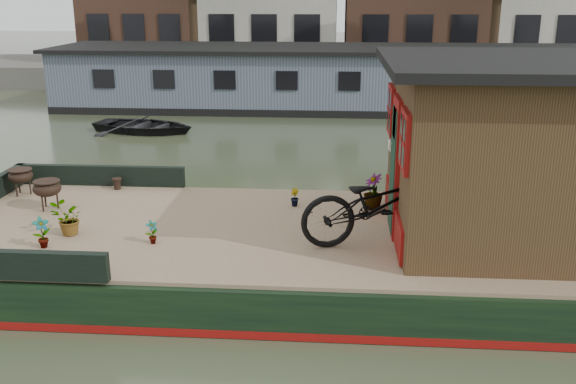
# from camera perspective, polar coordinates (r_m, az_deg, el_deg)

# --- Properties ---
(ground) EXTENTS (120.00, 120.00, 0.00)m
(ground) POSITION_cam_1_polar(r_m,az_deg,el_deg) (9.42, 6.44, -7.11)
(ground) COLOR #2E3421
(ground) RESTS_ON ground
(houseboat_hull) EXTENTS (14.01, 4.02, 0.60)m
(houseboat_hull) POSITION_cam_1_polar(r_m,az_deg,el_deg) (9.35, -1.72, -5.37)
(houseboat_hull) COLOR black
(houseboat_hull) RESTS_ON ground
(houseboat_deck) EXTENTS (11.80, 3.80, 0.05)m
(houseboat_deck) POSITION_cam_1_polar(r_m,az_deg,el_deg) (9.18, 6.57, -3.56)
(houseboat_deck) COLOR #977B5D
(houseboat_deck) RESTS_ON houseboat_hull
(bow_bulwark) EXTENTS (3.00, 4.00, 0.35)m
(bow_bulwark) POSITION_cam_1_polar(r_m,az_deg,el_deg) (10.23, -23.05, -1.48)
(bow_bulwark) COLOR black
(bow_bulwark) RESTS_ON houseboat_deck
(cabin) EXTENTS (4.00, 3.50, 2.42)m
(cabin) POSITION_cam_1_polar(r_m,az_deg,el_deg) (9.18, 20.64, 3.61)
(cabin) COLOR #322213
(cabin) RESTS_ON houseboat_deck
(bicycle) EXTENTS (2.25, 1.26, 1.12)m
(bicycle) POSITION_cam_1_polar(r_m,az_deg,el_deg) (8.55, 8.15, -1.05)
(bicycle) COLOR black
(bicycle) RESTS_ON houseboat_deck
(potted_plant_a) EXTENTS (0.27, 0.26, 0.43)m
(potted_plant_a) POSITION_cam_1_polar(r_m,az_deg,el_deg) (9.03, -21.03, -3.38)
(potted_plant_a) COLOR brown
(potted_plant_a) RESTS_ON houseboat_deck
(potted_plant_b) EXTENTS (0.18, 0.20, 0.28)m
(potted_plant_b) POSITION_cam_1_polar(r_m,az_deg,el_deg) (10.11, 0.57, -0.46)
(potted_plant_b) COLOR brown
(potted_plant_b) RESTS_ON houseboat_deck
(potted_plant_c) EXTENTS (0.56, 0.56, 0.47)m
(potted_plant_c) POSITION_cam_1_polar(r_m,az_deg,el_deg) (9.37, -19.00, -2.29)
(potted_plant_c) COLOR brown
(potted_plant_c) RESTS_ON houseboat_deck
(potted_plant_d) EXTENTS (0.42, 0.42, 0.55)m
(potted_plant_d) POSITION_cam_1_polar(r_m,az_deg,el_deg) (10.04, 7.58, 0.06)
(potted_plant_d) COLOR brown
(potted_plant_d) RESTS_ON houseboat_deck
(potted_plant_e) EXTENTS (0.20, 0.21, 0.33)m
(potted_plant_e) POSITION_cam_1_polar(r_m,az_deg,el_deg) (8.78, -11.99, -3.50)
(potted_plant_e) COLOR #A66030
(potted_plant_e) RESTS_ON houseboat_deck
(brazier_front) EXTENTS (0.49, 0.49, 0.46)m
(brazier_front) POSITION_cam_1_polar(r_m,az_deg,el_deg) (10.61, -20.57, -0.24)
(brazier_front) COLOR black
(brazier_front) RESTS_ON houseboat_deck
(brazier_rear) EXTENTS (0.47, 0.47, 0.44)m
(brazier_rear) POSITION_cam_1_polar(r_m,az_deg,el_deg) (11.54, -22.62, 0.84)
(brazier_rear) COLOR black
(brazier_rear) RESTS_ON houseboat_deck
(bollard_port) EXTENTS (0.17, 0.17, 0.20)m
(bollard_port) POSITION_cam_1_polar(r_m,az_deg,el_deg) (11.37, -14.94, 0.72)
(bollard_port) COLOR black
(bollard_port) RESTS_ON houseboat_deck
(dinghy) EXTENTS (3.42, 2.78, 0.62)m
(dinghy) POSITION_cam_1_polar(r_m,az_deg,el_deg) (19.19, -12.68, 6.16)
(dinghy) COLOR black
(dinghy) RESTS_ON ground
(far_houseboat) EXTENTS (20.40, 4.40, 2.11)m
(far_houseboat) POSITION_cam_1_polar(r_m,az_deg,el_deg) (22.77, 5.39, 9.87)
(far_houseboat) COLOR slate
(far_houseboat) RESTS_ON ground
(quay) EXTENTS (60.00, 6.00, 0.90)m
(quay) POSITION_cam_1_polar(r_m,az_deg,el_deg) (29.28, 5.17, 10.49)
(quay) COLOR #47443F
(quay) RESTS_ON ground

